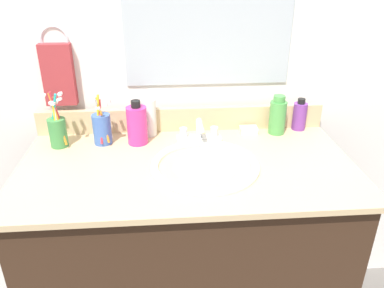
# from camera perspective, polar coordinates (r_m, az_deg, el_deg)

# --- Properties ---
(vanity_cabinet) EXTENTS (1.03, 0.52, 0.80)m
(vanity_cabinet) POSITION_cam_1_polar(r_m,az_deg,el_deg) (1.47, -0.69, -17.38)
(vanity_cabinet) COLOR #382316
(vanity_cabinet) RESTS_ON ground_plane
(countertop) EXTENTS (1.08, 0.56, 0.02)m
(countertop) POSITION_cam_1_polar(r_m,az_deg,el_deg) (1.23, -0.79, -3.36)
(countertop) COLOR #D1B284
(countertop) RESTS_ON vanity_cabinet
(backsplash) EXTENTS (1.08, 0.02, 0.09)m
(backsplash) POSITION_cam_1_polar(r_m,az_deg,el_deg) (1.45, -1.51, 3.74)
(backsplash) COLOR #D1B284
(backsplash) RESTS_ON countertop
(back_wall) EXTENTS (2.18, 0.04, 1.30)m
(back_wall) POSITION_cam_1_polar(r_m,az_deg,el_deg) (1.59, -1.54, -2.47)
(back_wall) COLOR white
(back_wall) RESTS_ON ground_plane
(mirror_panel) EXTENTS (0.60, 0.01, 0.56)m
(mirror_panel) POSITION_cam_1_polar(r_m,az_deg,el_deg) (1.40, 2.56, 20.10)
(mirror_panel) COLOR #B2BCC6
(towel_ring) EXTENTS (0.10, 0.01, 0.10)m
(towel_ring) POSITION_cam_1_polar(r_m,az_deg,el_deg) (1.45, -19.91, 14.47)
(towel_ring) COLOR silver
(hand_towel) EXTENTS (0.11, 0.04, 0.22)m
(hand_towel) POSITION_cam_1_polar(r_m,az_deg,el_deg) (1.46, -19.36, 9.73)
(hand_towel) COLOR #A53338
(sink_basin) EXTENTS (0.34, 0.34, 0.11)m
(sink_basin) POSITION_cam_1_polar(r_m,az_deg,el_deg) (1.22, 1.94, -4.62)
(sink_basin) COLOR white
(sink_basin) RESTS_ON countertop
(faucet) EXTENTS (0.16, 0.10, 0.08)m
(faucet) POSITION_cam_1_polar(r_m,az_deg,el_deg) (1.37, 1.09, 1.60)
(faucet) COLOR silver
(faucet) RESTS_ON countertop
(bottle_toner_green) EXTENTS (0.06, 0.06, 0.15)m
(bottle_toner_green) POSITION_cam_1_polar(r_m,az_deg,el_deg) (1.45, 12.69, 4.11)
(bottle_toner_green) COLOR #4C9E4C
(bottle_toner_green) RESTS_ON countertop
(bottle_lotion_white) EXTENTS (0.05, 0.05, 0.17)m
(bottle_lotion_white) POSITION_cam_1_polar(r_m,az_deg,el_deg) (1.40, -6.46, 4.12)
(bottle_lotion_white) COLOR white
(bottle_lotion_white) RESTS_ON countertop
(bottle_cream_purple) EXTENTS (0.05, 0.05, 0.12)m
(bottle_cream_purple) POSITION_cam_1_polar(r_m,az_deg,el_deg) (1.51, 15.80, 4.11)
(bottle_cream_purple) COLOR #7A3899
(bottle_cream_purple) RESTS_ON countertop
(bottle_soap_pink) EXTENTS (0.07, 0.07, 0.16)m
(bottle_soap_pink) POSITION_cam_1_polar(r_m,az_deg,el_deg) (1.35, -8.23, 2.88)
(bottle_soap_pink) COLOR #D8338C
(bottle_soap_pink) RESTS_ON countertop
(cup_green) EXTENTS (0.08, 0.07, 0.20)m
(cup_green) POSITION_cam_1_polar(r_m,az_deg,el_deg) (1.39, -19.47, 1.99)
(cup_green) COLOR #3F8C47
(cup_green) RESTS_ON countertop
(cup_blue_plastic) EXTENTS (0.07, 0.08, 0.18)m
(cup_blue_plastic) POSITION_cam_1_polar(r_m,az_deg,el_deg) (1.37, -13.32, 2.35)
(cup_blue_plastic) COLOR #3F66B7
(cup_blue_plastic) RESTS_ON countertop
(soap_bar) EXTENTS (0.06, 0.04, 0.02)m
(soap_bar) POSITION_cam_1_polar(r_m,az_deg,el_deg) (1.45, 8.47, 2.09)
(soap_bar) COLOR white
(soap_bar) RESTS_ON countertop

